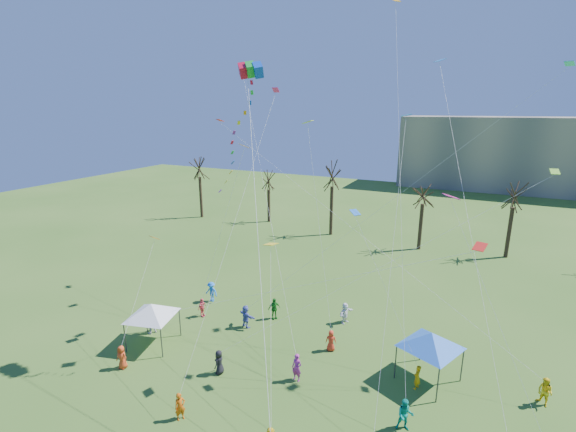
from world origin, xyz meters
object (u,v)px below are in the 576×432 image
at_px(canopy_tent_blue, 431,340).
at_px(big_box_kite, 240,141).
at_px(distant_building, 557,156).
at_px(canopy_tent_white, 152,310).

bearing_deg(canopy_tent_blue, big_box_kite, -168.91).
relative_size(distant_building, big_box_kite, 2.92).
height_order(distant_building, canopy_tent_white, distant_building).
bearing_deg(canopy_tent_white, canopy_tent_blue, 13.42).
relative_size(big_box_kite, canopy_tent_blue, 5.02).
distance_m(distant_building, big_box_kite, 80.18).
bearing_deg(canopy_tent_blue, canopy_tent_white, -166.58).
bearing_deg(distant_building, canopy_tent_blue, -101.94).
height_order(big_box_kite, canopy_tent_white, big_box_kite).
bearing_deg(big_box_kite, distant_building, 69.94).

